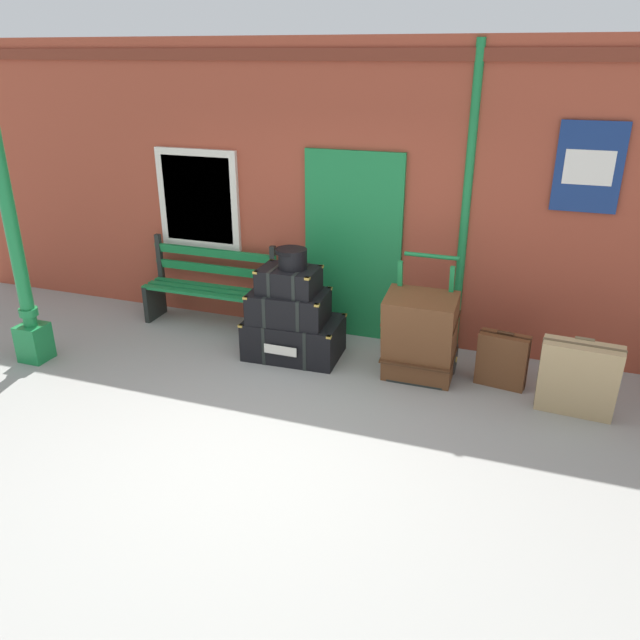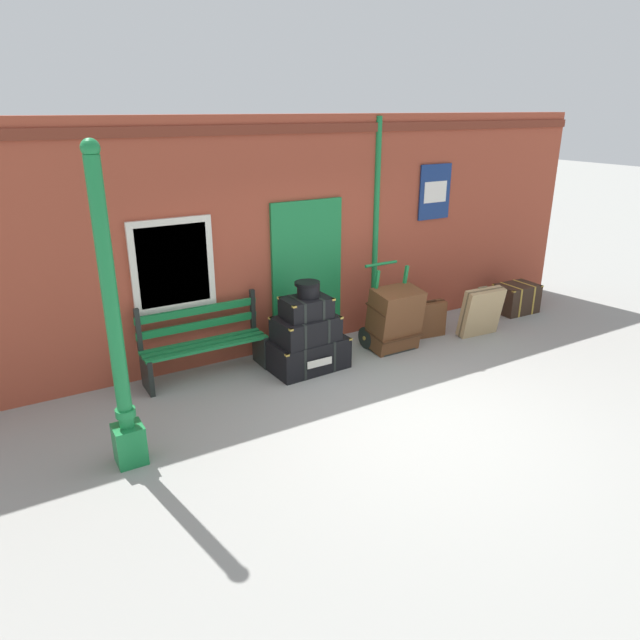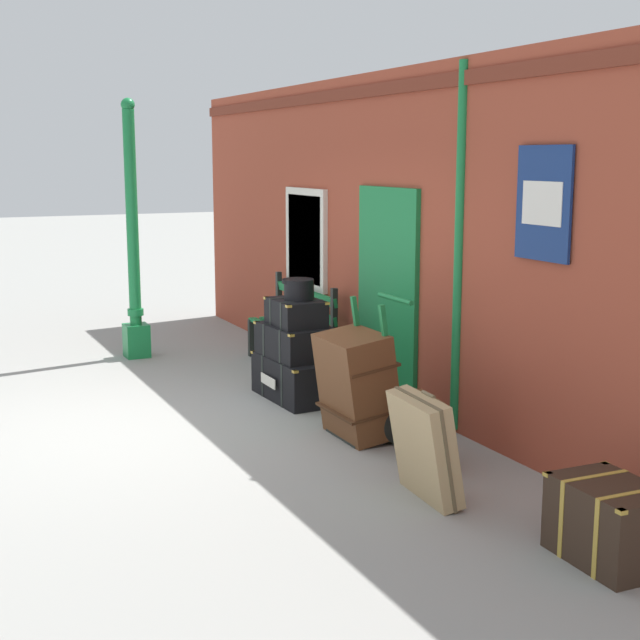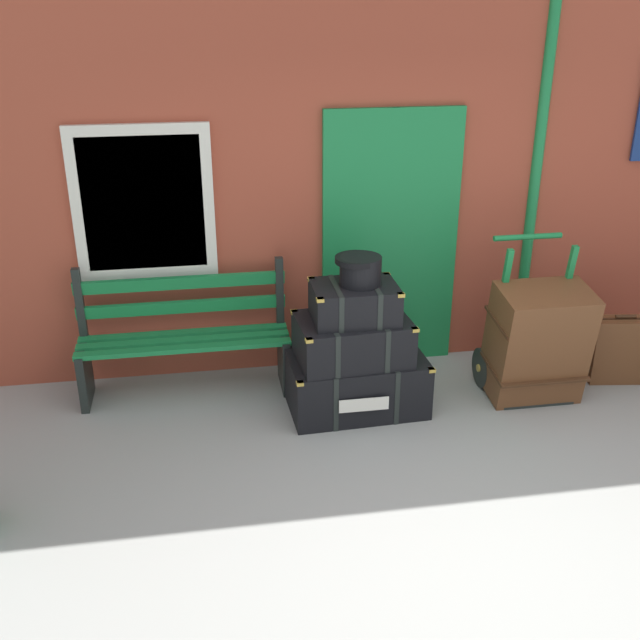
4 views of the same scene
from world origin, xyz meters
name	(u,v)px [view 1 (image 1 of 4)]	position (x,y,z in m)	size (l,w,h in m)	color
ground_plane	(258,445)	(0.00, 0.00, 0.00)	(60.00, 60.00, 0.00)	gray
brick_facade	(350,195)	(-0.01, 2.60, 1.60)	(10.40, 0.35, 3.20)	#9E422D
lamp_post	(17,255)	(-2.91, 0.67, 1.16)	(0.28, 0.28, 3.05)	#197A3D
platform_bench	(211,289)	(-1.60, 2.16, 0.44)	(1.60, 0.43, 1.01)	#197A3D
steamer_trunk_base	(294,337)	(-0.34, 1.69, 0.21)	(1.04, 0.70, 0.43)	black
steamer_trunk_middle	(289,306)	(-0.38, 1.65, 0.58)	(0.85, 0.60, 0.33)	black
steamer_trunk_top	(289,280)	(-0.37, 1.65, 0.87)	(0.61, 0.45, 0.27)	black
round_hatbox	(292,257)	(-0.34, 1.66, 1.12)	(0.33, 0.31, 0.20)	black
porters_trolley	(422,347)	(1.03, 1.77, 0.27)	(0.71, 0.56, 1.21)	black
large_brown_trunk	(420,337)	(1.03, 1.60, 0.47)	(0.70, 0.56, 0.93)	brown
suitcase_cream	(502,360)	(1.82, 1.75, 0.27)	(0.50, 0.25, 0.58)	brown
suitcase_tan	(578,379)	(2.49, 1.37, 0.38)	(0.68, 0.35, 0.77)	tan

